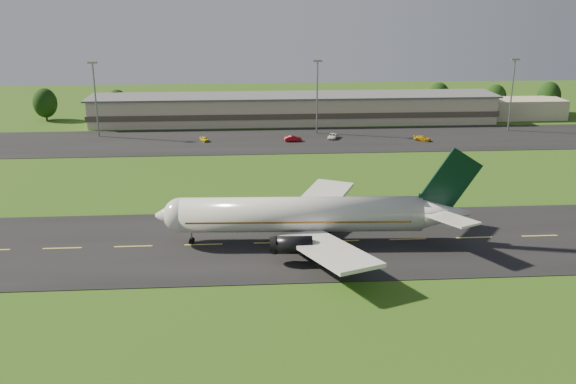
{
  "coord_description": "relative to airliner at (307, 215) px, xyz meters",
  "views": [
    {
      "loc": [
        -15.04,
        -95.11,
        39.04
      ],
      "look_at": [
        -7.97,
        8.0,
        6.0
      ],
      "focal_mm": 40.0,
      "sensor_mm": 36.0,
      "label": 1
    }
  ],
  "objects": [
    {
      "name": "airliner",
      "position": [
        0.0,
        0.0,
        0.0
      ],
      "size": [
        51.3,
        42.13,
        15.57
      ],
      "rotation": [
        0.0,
        0.0,
        -0.05
      ],
      "color": "silver",
      "rests_on": "ground"
    },
    {
      "name": "service_vehicle_c",
      "position": [
        14.21,
        73.08,
        -3.89
      ],
      "size": [
        3.74,
        5.32,
        1.35
      ],
      "primitive_type": "imported",
      "rotation": [
        0.0,
        0.0,
        -0.34
      ],
      "color": "silver",
      "rests_on": "apron"
    },
    {
      "name": "terminal",
      "position": [
        11.97,
        96.22,
        -0.67
      ],
      "size": [
        145.0,
        16.0,
        8.4
      ],
      "color": "#C0B292",
      "rests_on": "ground"
    },
    {
      "name": "light_mast_east",
      "position": [
        65.56,
        80.04,
        8.08
      ],
      "size": [
        2.4,
        1.2,
        20.35
      ],
      "color": "gray",
      "rests_on": "ground"
    },
    {
      "name": "light_mast_centre",
      "position": [
        10.56,
        80.04,
        8.08
      ],
      "size": [
        2.4,
        1.2,
        20.35
      ],
      "color": "gray",
      "rests_on": "ground"
    },
    {
      "name": "taxiway",
      "position": [
        5.56,
        0.04,
        -4.61
      ],
      "size": [
        220.0,
        30.0,
        0.1
      ],
      "primitive_type": "cube",
      "color": "black",
      "rests_on": "ground"
    },
    {
      "name": "apron",
      "position": [
        5.56,
        72.04,
        -4.61
      ],
      "size": [
        260.0,
        30.0,
        0.1
      ],
      "primitive_type": "cube",
      "color": "black",
      "rests_on": "ground"
    },
    {
      "name": "ground",
      "position": [
        5.56,
        0.04,
        -4.66
      ],
      "size": [
        360.0,
        360.0,
        0.0
      ],
      "primitive_type": "plane",
      "color": "#294C13",
      "rests_on": "ground"
    },
    {
      "name": "service_vehicle_d",
      "position": [
        37.6,
        68.79,
        -3.9
      ],
      "size": [
        4.81,
        4.14,
        1.33
      ],
      "primitive_type": "imported",
      "rotation": [
        0.0,
        0.0,
        0.96
      ],
      "color": "#C8960B",
      "rests_on": "apron"
    },
    {
      "name": "service_vehicle_a",
      "position": [
        -20.27,
        72.24,
        -3.96
      ],
      "size": [
        2.89,
        3.8,
        1.21
      ],
      "primitive_type": "imported",
      "rotation": [
        0.0,
        0.0,
        0.48
      ],
      "color": "#CEBE0C",
      "rests_on": "apron"
    },
    {
      "name": "service_vehicle_b",
      "position": [
        3.22,
        70.43,
        -3.82
      ],
      "size": [
        4.63,
        1.93,
        1.49
      ],
      "primitive_type": "imported",
      "rotation": [
        0.0,
        0.0,
        1.65
      ],
      "color": "#9C0A11",
      "rests_on": "apron"
    },
    {
      "name": "tree_line",
      "position": [
        41.13,
        105.77,
        0.47
      ],
      "size": [
        200.1,
        9.4,
        10.13
      ],
      "color": "black",
      "rests_on": "ground"
    },
    {
      "name": "light_mast_west",
      "position": [
        -49.44,
        80.04,
        8.08
      ],
      "size": [
        2.4,
        1.2,
        20.35
      ],
      "color": "gray",
      "rests_on": "ground"
    }
  ]
}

